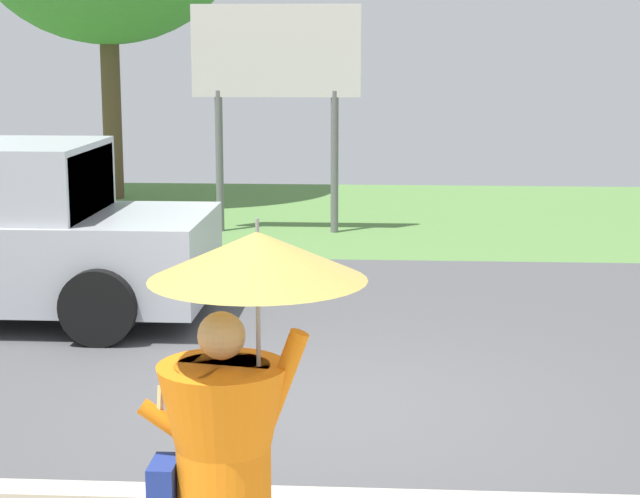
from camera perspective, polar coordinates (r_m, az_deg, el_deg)
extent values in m
cube|color=#4C4C4F|center=(10.70, 1.14, -5.06)|extent=(40.00, 8.00, 0.10)
cube|color=#568141|center=(18.52, 2.24, 1.72)|extent=(40.00, 8.00, 0.10)
cylinder|color=orange|center=(4.99, -5.20, -9.78)|extent=(0.44, 0.44, 0.65)
sphere|color=tan|center=(4.85, -5.29, -4.63)|extent=(0.22, 0.22, 0.22)
cylinder|color=orange|center=(4.87, -1.97, -6.86)|extent=(0.24, 0.09, 0.45)
cylinder|color=orange|center=(5.05, -8.13, -9.23)|extent=(0.29, 0.08, 0.24)
cylinder|color=gray|center=(4.82, -3.32, -4.27)|extent=(0.02, 0.02, 0.75)
cone|color=gold|center=(4.74, -3.36, -0.36)|extent=(0.99, 0.99, 0.22)
cylinder|color=gray|center=(4.72, -3.38, 1.07)|extent=(0.02, 0.02, 0.10)
cube|color=beige|center=(5.05, -8.53, -8.05)|extent=(0.02, 0.11, 0.16)
cube|color=navy|center=(5.10, -8.31, -12.74)|extent=(0.12, 0.24, 0.30)
cube|color=#ADB2BA|center=(11.72, -16.30, 3.29)|extent=(1.80, 1.84, 0.90)
cube|color=#2D3842|center=(11.46, -12.29, 3.31)|extent=(0.10, 1.70, 0.77)
cylinder|color=black|center=(12.50, -9.31, -0.85)|extent=(0.76, 0.28, 0.76)
cylinder|color=black|center=(10.61, -11.71, -3.03)|extent=(0.76, 0.28, 0.76)
cylinder|color=slate|center=(16.76, -5.40, 4.68)|extent=(0.12, 0.12, 2.20)
cylinder|color=slate|center=(16.57, 0.78, 4.66)|extent=(0.12, 0.12, 2.20)
cube|color=silver|center=(16.54, -2.37, 10.54)|extent=(2.60, 0.10, 1.40)
cylinder|color=brown|center=(20.70, -11.08, 7.65)|extent=(0.36, 0.36, 3.61)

